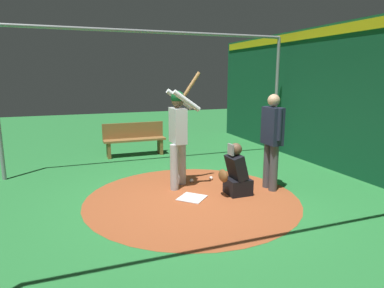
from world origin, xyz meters
name	(u,v)px	position (x,y,z in m)	size (l,w,h in m)	color
ground_plane	(192,198)	(0.00, 0.00, 0.00)	(27.60, 27.60, 0.00)	#287A38
dirt_circle	(192,198)	(0.00, 0.00, 0.00)	(3.63, 3.63, 0.01)	#9E4C28
home_plate	(192,198)	(0.00, 0.00, 0.01)	(0.42, 0.42, 0.01)	white
batter	(178,129)	(0.01, -0.67, 1.09)	(0.68, 0.49, 2.13)	#B3B3B7
catcher	(236,175)	(-0.79, 0.07, 0.36)	(0.58, 0.40, 0.92)	black
umpire	(272,137)	(-1.52, 0.04, 0.98)	(0.22, 0.49, 1.74)	#4C4C51
back_wall	(363,100)	(-3.61, 0.00, 1.59)	(0.23, 11.60, 3.14)	#145133
cage_frame	(192,69)	(0.00, 0.00, 2.16)	(6.43, 4.70, 3.02)	gray
bench	(134,139)	(0.31, -3.48, 0.44)	(1.59, 0.36, 0.85)	olive
baseball_0	(211,178)	(-0.71, -0.82, 0.04)	(0.07, 0.07, 0.07)	white
baseball_1	(192,181)	(-0.29, -0.80, 0.04)	(0.07, 0.07, 0.07)	white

